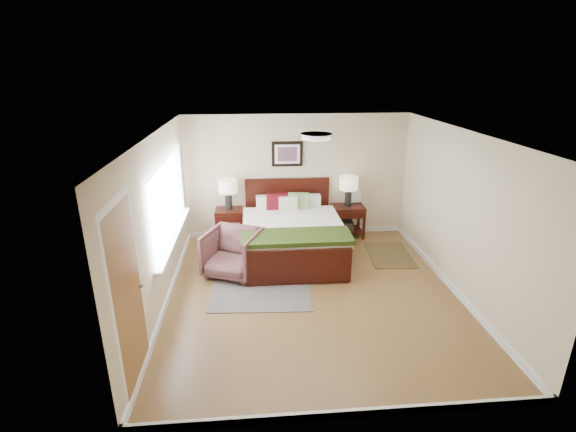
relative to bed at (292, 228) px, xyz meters
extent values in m
plane|color=brown|center=(0.19, -1.40, -0.56)|extent=(5.00, 5.00, 0.00)
cube|color=#C3AE8D|center=(0.19, 1.10, 0.69)|extent=(4.50, 0.04, 2.50)
cube|color=#C3AE8D|center=(0.19, -3.90, 0.69)|extent=(4.50, 0.04, 2.50)
cube|color=#C3AE8D|center=(-2.06, -1.40, 0.69)|extent=(0.04, 5.00, 2.50)
cube|color=#C3AE8D|center=(2.44, -1.40, 0.69)|extent=(0.04, 5.00, 2.50)
cube|color=white|center=(0.19, -1.40, 1.94)|extent=(4.50, 5.00, 0.02)
cube|color=silver|center=(-2.04, -0.70, 0.84)|extent=(0.02, 2.72, 1.32)
cube|color=silver|center=(-2.02, -0.70, 0.84)|extent=(0.01, 2.60, 1.20)
cube|color=silver|center=(-1.99, -0.70, 0.21)|extent=(0.10, 2.72, 0.04)
cube|color=silver|center=(-2.04, -3.15, 0.53)|extent=(0.01, 1.00, 2.18)
cube|color=brown|center=(-2.03, -3.15, 0.49)|extent=(0.01, 0.90, 2.10)
cylinder|color=#999999|center=(-2.01, -2.77, 0.44)|extent=(0.04, 0.04, 0.04)
cylinder|color=white|center=(0.19, -1.40, 1.90)|extent=(0.40, 0.40, 0.07)
cylinder|color=beige|center=(0.19, -1.40, 1.94)|extent=(0.44, 0.44, 0.01)
cube|color=black|center=(0.00, 1.06, 0.07)|extent=(1.72, 0.06, 1.20)
cube|color=black|center=(0.00, -1.12, -0.23)|extent=(1.72, 0.06, 0.60)
cube|color=black|center=(-0.82, -0.03, -0.21)|extent=(0.06, 2.16, 0.19)
cube|color=black|center=(0.82, -0.03, -0.21)|extent=(0.06, 2.16, 0.19)
cube|color=silver|center=(0.00, -0.03, -0.07)|extent=(1.62, 2.14, 0.24)
cube|color=silver|center=(0.00, -0.13, 0.09)|extent=(1.80, 1.91, 0.11)
cube|color=#2B3D11|center=(0.00, -0.76, 0.14)|extent=(1.84, 0.70, 0.08)
cube|color=silver|center=(-0.38, 0.82, 0.24)|extent=(0.54, 0.18, 0.28)
cube|color=silver|center=(0.38, 0.82, 0.24)|extent=(0.54, 0.18, 0.28)
cube|color=#520911|center=(-0.24, 0.70, 0.28)|extent=(0.42, 0.17, 0.34)
cube|color=#6D894F|center=(0.19, 0.70, 0.28)|extent=(0.42, 0.16, 0.34)
cube|color=beige|center=(-0.02, 0.62, 0.26)|extent=(0.37, 0.13, 0.30)
cube|color=black|center=(0.00, 1.08, 1.16)|extent=(0.62, 0.03, 0.50)
cube|color=silver|center=(0.00, 1.06, 1.16)|extent=(0.50, 0.01, 0.38)
cube|color=#A52D23|center=(0.00, 1.05, 1.16)|extent=(0.38, 0.01, 0.28)
cube|color=black|center=(-1.19, 0.87, 0.08)|extent=(0.55, 0.50, 0.05)
cube|color=black|center=(-1.44, 0.65, -0.25)|extent=(0.05, 0.05, 0.61)
cube|color=black|center=(-0.94, 0.65, -0.25)|extent=(0.05, 0.05, 0.61)
cube|color=black|center=(-1.44, 1.09, -0.25)|extent=(0.05, 0.05, 0.61)
cube|color=black|center=(-0.94, 1.09, -0.25)|extent=(0.05, 0.05, 0.61)
cube|color=black|center=(-1.19, 0.64, -0.02)|extent=(0.49, 0.03, 0.14)
cube|color=black|center=(1.23, 0.87, 0.08)|extent=(0.67, 0.50, 0.05)
cube|color=black|center=(0.92, 0.65, -0.25)|extent=(0.05, 0.05, 0.62)
cube|color=black|center=(1.53, 0.65, -0.25)|extent=(0.05, 0.05, 0.62)
cube|color=black|center=(0.92, 1.09, -0.25)|extent=(0.05, 0.05, 0.62)
cube|color=black|center=(1.53, 1.09, -0.25)|extent=(0.05, 0.05, 0.62)
cube|color=black|center=(1.23, 0.64, -0.02)|extent=(0.61, 0.03, 0.14)
cube|color=black|center=(1.23, 0.87, -0.42)|extent=(0.61, 0.44, 0.03)
cube|color=black|center=(1.23, 0.87, -0.39)|extent=(0.25, 0.31, 0.03)
cube|color=black|center=(1.23, 0.87, -0.35)|extent=(0.25, 0.31, 0.03)
cube|color=black|center=(1.23, 0.87, -0.32)|extent=(0.25, 0.31, 0.03)
cube|color=black|center=(1.23, 0.87, -0.28)|extent=(0.25, 0.31, 0.03)
cube|color=black|center=(1.23, 0.87, -0.25)|extent=(0.25, 0.31, 0.03)
cylinder|color=black|center=(-1.19, 0.87, 0.27)|extent=(0.14, 0.14, 0.32)
cylinder|color=black|center=(-1.19, 0.87, 0.45)|extent=(0.02, 0.02, 0.06)
cylinder|color=beige|center=(-1.19, 0.87, 0.59)|extent=(0.37, 0.37, 0.26)
cylinder|color=black|center=(1.23, 0.87, 0.27)|extent=(0.14, 0.14, 0.32)
cylinder|color=black|center=(1.23, 0.87, 0.45)|extent=(0.02, 0.02, 0.06)
cylinder|color=beige|center=(1.23, 0.87, 0.59)|extent=(0.37, 0.37, 0.26)
imported|color=brown|center=(-1.07, -0.64, -0.16)|extent=(1.11, 1.13, 0.79)
cube|color=#0C1B3E|center=(-0.58, -0.79, -0.55)|extent=(1.68, 2.29, 0.01)
cube|color=black|center=(1.84, -0.13, -0.55)|extent=(0.86, 1.22, 0.01)
camera|label=1|loc=(-0.69, -7.11, 2.83)|focal=26.00mm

